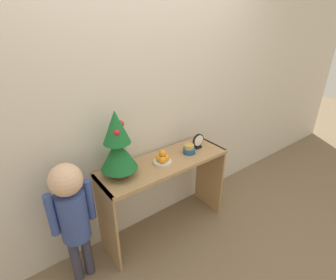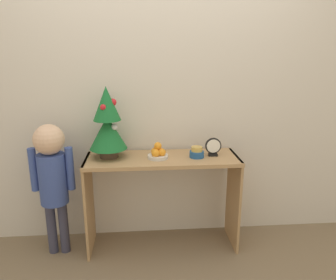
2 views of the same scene
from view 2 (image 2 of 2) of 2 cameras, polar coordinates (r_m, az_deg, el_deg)
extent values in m
plane|color=#7A664C|center=(2.77, -0.63, -20.04)|extent=(12.00, 12.00, 0.00)
cube|color=beige|center=(2.73, -1.40, 7.97)|extent=(7.00, 0.05, 2.50)
cube|color=tan|center=(2.60, -1.00, -3.33)|extent=(1.21, 0.41, 0.03)
cube|color=tan|center=(2.77, -13.58, -10.97)|extent=(0.02, 0.38, 0.79)
cube|color=tan|center=(2.84, 11.31, -10.17)|extent=(0.02, 0.38, 0.79)
cylinder|color=#4C3828|center=(2.63, -10.24, -2.44)|extent=(0.15, 0.15, 0.05)
cylinder|color=brown|center=(2.61, -10.28, -1.50)|extent=(0.02, 0.02, 0.04)
cone|color=#19662D|center=(2.58, -10.43, 1.32)|extent=(0.29, 0.29, 0.26)
cone|color=#19662D|center=(2.53, -10.68, 6.28)|extent=(0.21, 0.21, 0.26)
sphere|color=silver|center=(2.54, -9.33, 2.28)|extent=(0.05, 0.05, 0.05)
sphere|color=red|center=(2.63, -9.44, 3.57)|extent=(0.05, 0.05, 0.05)
sphere|color=red|center=(2.49, -11.23, 5.61)|extent=(0.05, 0.05, 0.05)
sphere|color=gold|center=(2.57, -11.15, 5.40)|extent=(0.05, 0.05, 0.05)
sphere|color=red|center=(2.54, -9.60, 6.50)|extent=(0.06, 0.06, 0.06)
sphere|color=silver|center=(2.59, -10.28, 4.84)|extent=(0.06, 0.06, 0.06)
cylinder|color=silver|center=(2.57, -1.77, -2.90)|extent=(0.16, 0.16, 0.03)
sphere|color=orange|center=(2.55, -1.12, -2.17)|extent=(0.07, 0.07, 0.07)
sphere|color=orange|center=(2.58, -2.22, -1.99)|extent=(0.07, 0.07, 0.07)
sphere|color=orange|center=(2.53, -2.15, -2.31)|extent=(0.07, 0.07, 0.07)
sphere|color=orange|center=(2.54, -1.79, -1.04)|extent=(0.06, 0.06, 0.06)
cylinder|color=#235189|center=(2.59, 5.03, -2.48)|extent=(0.11, 0.11, 0.05)
cylinder|color=gold|center=(2.58, 5.05, -1.57)|extent=(0.09, 0.09, 0.04)
cube|color=black|center=(2.65, 7.82, -2.53)|extent=(0.07, 0.04, 0.02)
cylinder|color=black|center=(2.62, 7.88, -0.99)|extent=(0.13, 0.02, 0.13)
cylinder|color=white|center=(2.62, 7.92, -1.05)|extent=(0.11, 0.00, 0.11)
cylinder|color=#38384C|center=(2.89, -19.60, -14.16)|extent=(0.08, 0.08, 0.44)
cylinder|color=#38384C|center=(2.87, -17.68, -14.24)|extent=(0.08, 0.08, 0.44)
cylinder|color=#384C93|center=(2.70, -19.42, -6.39)|extent=(0.21, 0.21, 0.40)
sphere|color=#E0B28E|center=(2.60, -20.04, 0.08)|extent=(0.23, 0.23, 0.23)
cylinder|color=#384C93|center=(2.71, -22.38, -4.79)|extent=(0.06, 0.06, 0.34)
cylinder|color=#384C93|center=(2.64, -16.69, -4.79)|extent=(0.06, 0.06, 0.34)
camera|label=1|loc=(1.37, -60.60, 23.93)|focal=28.00mm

